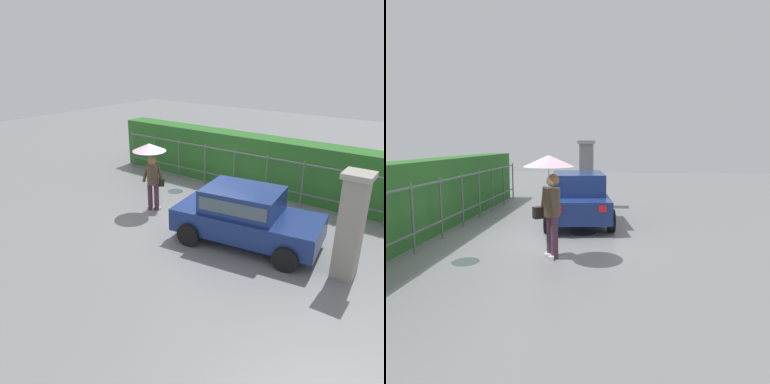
% 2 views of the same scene
% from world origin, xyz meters
% --- Properties ---
extents(ground_plane, '(40.00, 40.00, 0.00)m').
position_xyz_m(ground_plane, '(0.00, 0.00, 0.00)').
color(ground_plane, slate).
extents(car, '(3.90, 2.26, 1.48)m').
position_xyz_m(car, '(1.91, -0.70, 0.80)').
color(car, navy).
rests_on(car, ground).
extents(pedestrian, '(1.02, 1.02, 2.11)m').
position_xyz_m(pedestrian, '(-1.47, -0.49, 1.59)').
color(pedestrian, '#47283D').
rests_on(pedestrian, ground).
extents(gate_pillar, '(0.60, 0.60, 2.42)m').
position_xyz_m(gate_pillar, '(4.45, -0.75, 1.24)').
color(gate_pillar, gray).
rests_on(gate_pillar, ground).
extents(fence_section, '(11.14, 0.05, 1.50)m').
position_xyz_m(fence_section, '(0.36, 2.43, 0.83)').
color(fence_section, '#59605B').
rests_on(fence_section, ground).
extents(hedge_row, '(12.09, 0.90, 1.90)m').
position_xyz_m(hedge_row, '(0.36, 3.16, 0.95)').
color(hedge_row, '#2D6B28').
rests_on(hedge_row, ground).
extents(puddle_near, '(0.71, 0.71, 0.00)m').
position_xyz_m(puddle_near, '(0.67, -0.96, 0.00)').
color(puddle_near, '#4C545B').
rests_on(puddle_near, ground).
extents(puddle_far, '(0.55, 0.55, 0.00)m').
position_xyz_m(puddle_far, '(-1.87, 1.15, 0.00)').
color(puddle_far, '#4C545B').
rests_on(puddle_far, ground).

